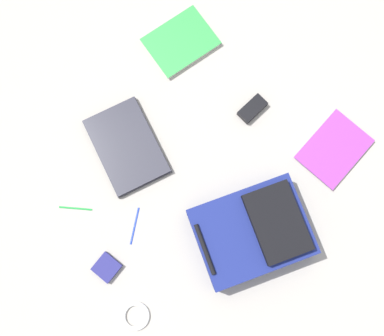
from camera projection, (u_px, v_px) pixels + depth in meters
ground_plane at (191, 171)px, 1.81m from camera, size 3.92×3.92×0.00m
backpack at (253, 231)px, 1.70m from camera, size 0.43×0.49×0.16m
laptop at (127, 146)px, 1.81m from camera, size 0.39×0.30×0.03m
book_manual at (181, 42)px, 1.90m from camera, size 0.23×0.29×0.02m
book_blue at (334, 149)px, 1.82m from camera, size 0.25×0.31×0.02m
cable_coil at (136, 316)px, 1.71m from camera, size 0.11×0.11×0.02m
power_brick at (252, 109)px, 1.84m from camera, size 0.07×0.13×0.03m
pen_black at (75, 208)px, 1.78m from camera, size 0.09×0.10×0.01m
pen_blue at (135, 226)px, 1.77m from camera, size 0.10×0.12×0.01m
earbud_pouch at (107, 267)px, 1.73m from camera, size 0.10×0.10×0.03m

